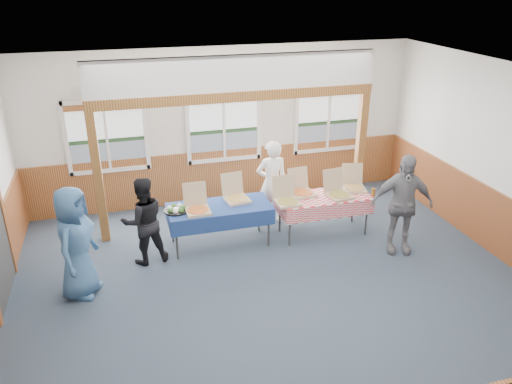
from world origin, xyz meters
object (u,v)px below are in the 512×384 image
table_right (324,199)px  person_grey (402,204)px  man_blue (76,243)px  woman_white (272,183)px  woman_black (144,221)px  table_left (219,209)px

table_right → person_grey: person_grey is taller
table_right → man_blue: size_ratio=1.05×
woman_white → person_grey: 2.42m
table_right → woman_black: size_ratio=1.21×
table_right → woman_black: 3.24m
woman_white → table_left: bearing=27.1°
table_left → woman_white: 1.28m
man_blue → person_grey: bearing=-70.1°
table_left → table_right: same height
table_right → person_grey: size_ratio=1.03×
woman_black → person_grey: person_grey is taller
table_left → person_grey: size_ratio=1.08×
table_left → woman_black: woman_black is taller
table_right → person_grey: 1.39m
woman_white → man_blue: 3.76m
woman_black → man_blue: man_blue is taller
person_grey → woman_white: bearing=154.5°
man_blue → person_grey: (5.26, -0.15, 0.02)m
table_right → table_left: bearing=152.6°
woman_white → person_grey: (1.80, -1.62, 0.06)m
man_blue → person_grey: 5.26m
table_right → woman_black: bearing=157.8°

